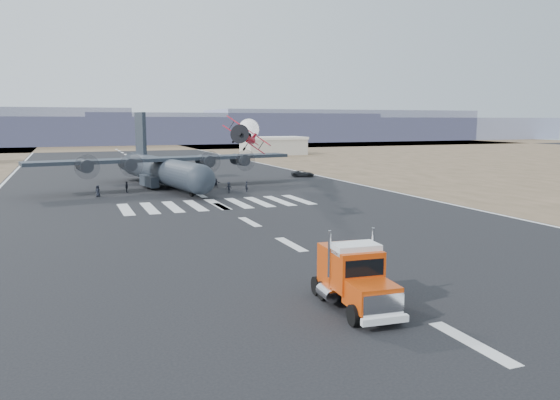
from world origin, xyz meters
TOP-DOWN VIEW (x-y plane):
  - ground at (0.00, 0.00)m, footprint 500.00×500.00m
  - scrub_far at (0.00, 230.00)m, footprint 500.00×80.00m
  - runway_markings at (0.00, 60.00)m, footprint 60.00×260.00m
  - ridge_seg_d at (0.00, 260.00)m, footprint 150.00×50.00m
  - ridge_seg_e at (65.00, 260.00)m, footprint 150.00×50.00m
  - ridge_seg_f at (130.00, 260.00)m, footprint 150.00×50.00m
  - ridge_seg_g at (195.00, 260.00)m, footprint 150.00×50.00m
  - hangar_right at (46.00, 150.00)m, footprint 20.50×12.50m
  - semi_truck at (-2.97, 6.98)m, footprint 3.49×8.91m
  - aerobatic_biplane at (-0.39, 35.76)m, footprint 4.85×5.36m
  - smoke_trail at (8.71, 62.87)m, footprint 12.70×33.64m
  - transport_aircraft at (-3.61, 71.73)m, footprint 44.16×36.21m
  - support_vehicle at (25.46, 79.09)m, footprint 5.09×3.62m
  - crew_a at (7.73, 60.99)m, footprint 0.57×0.67m
  - crew_b at (-0.60, 60.89)m, footprint 0.62×0.90m
  - crew_c at (4.87, 61.26)m, footprint 1.16×0.75m
  - crew_d at (-10.08, 67.02)m, footprint 0.88×1.16m
  - crew_e at (-14.60, 63.57)m, footprint 0.98×0.89m
  - crew_f at (4.64, 68.13)m, footprint 1.48×0.58m
  - crew_g at (2.63, 67.28)m, footprint 0.78×0.78m
  - crew_h at (-0.92, 67.73)m, footprint 0.90×0.93m

SIDE VIEW (x-z plane):
  - ground at x=0.00m, z-range 0.00..0.00m
  - scrub_far at x=0.00m, z-range 0.00..0.00m
  - runway_markings at x=0.00m, z-range 0.00..0.01m
  - support_vehicle at x=25.46m, z-range 0.00..1.29m
  - crew_f at x=4.64m, z-range 0.00..1.56m
  - crew_h at x=-0.92m, z-range 0.00..1.65m
  - crew_g at x=2.63m, z-range 0.00..1.65m
  - crew_c at x=4.87m, z-range 0.00..1.66m
  - crew_a at x=7.73m, z-range 0.00..1.70m
  - crew_e at x=-14.60m, z-range 0.00..1.71m
  - crew_b at x=-0.60m, z-range 0.00..1.72m
  - crew_d at x=-10.08m, z-range 0.00..1.77m
  - semi_truck at x=-2.97m, z-range -0.03..3.92m
  - hangar_right at x=46.00m, z-range 0.06..5.96m
  - transport_aircraft at x=-3.61m, z-range -3.09..9.67m
  - ridge_seg_d at x=0.00m, z-range 0.00..13.00m
  - ridge_seg_g at x=195.00m, z-range 0.00..13.00m
  - ridge_seg_e at x=65.00m, z-range 0.00..15.00m
  - ridge_seg_f at x=130.00m, z-range 0.00..17.00m
  - aerobatic_biplane at x=-0.39m, z-range 7.26..11.61m
  - smoke_trail at x=8.71m, z-range 7.90..11.50m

